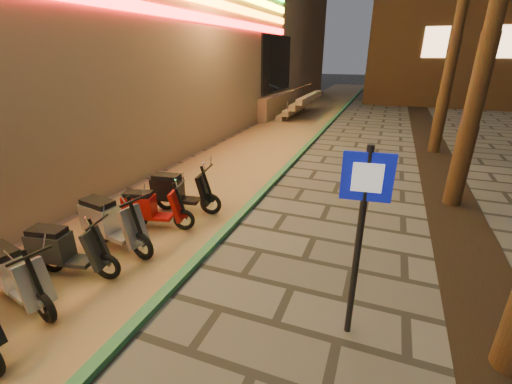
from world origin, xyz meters
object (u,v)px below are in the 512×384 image
at_px(scooter_7, 110,223).
at_px(scooter_5, 14,275).
at_px(pedestrian_sign, 361,221).
at_px(scooter_8, 150,208).
at_px(scooter_9, 178,191).
at_px(scooter_6, 64,250).

bearing_deg(scooter_7, scooter_5, -85.96).
height_order(pedestrian_sign, scooter_7, pedestrian_sign).
xyz_separation_m(pedestrian_sign, scooter_7, (-4.40, 0.56, -1.11)).
bearing_deg(scooter_5, scooter_8, 93.99).
relative_size(pedestrian_sign, scooter_7, 1.49).
distance_m(pedestrian_sign, scooter_5, 4.84).
height_order(pedestrian_sign, scooter_8, pedestrian_sign).
bearing_deg(scooter_9, pedestrian_sign, -39.03).
xyz_separation_m(scooter_5, scooter_8, (0.36, 2.61, -0.02)).
relative_size(scooter_7, scooter_8, 1.15).
bearing_deg(scooter_8, scooter_5, -111.91).
bearing_deg(scooter_6, scooter_7, 74.78).
distance_m(scooter_5, scooter_9, 3.55).
bearing_deg(scooter_6, pedestrian_sign, -5.57).
distance_m(scooter_7, scooter_8, 0.93).
height_order(scooter_7, scooter_8, scooter_7).
xyz_separation_m(pedestrian_sign, scooter_9, (-4.11, 2.37, -1.13)).
bearing_deg(pedestrian_sign, scooter_9, 143.41).
relative_size(scooter_6, scooter_7, 0.91).
height_order(scooter_6, scooter_8, scooter_6).
bearing_deg(scooter_8, scooter_9, 70.94).
distance_m(scooter_5, scooter_6, 0.77).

